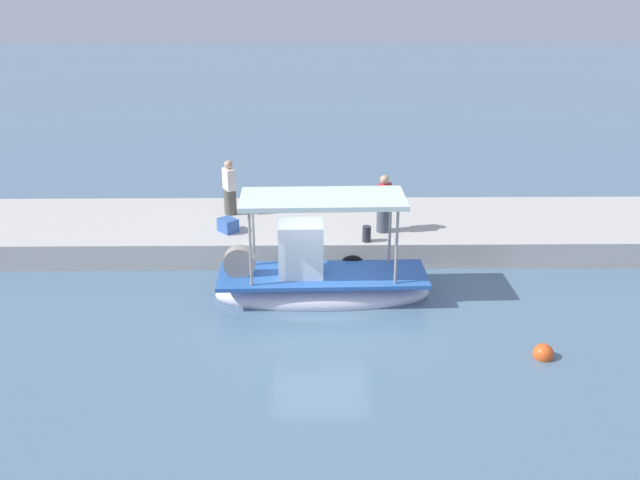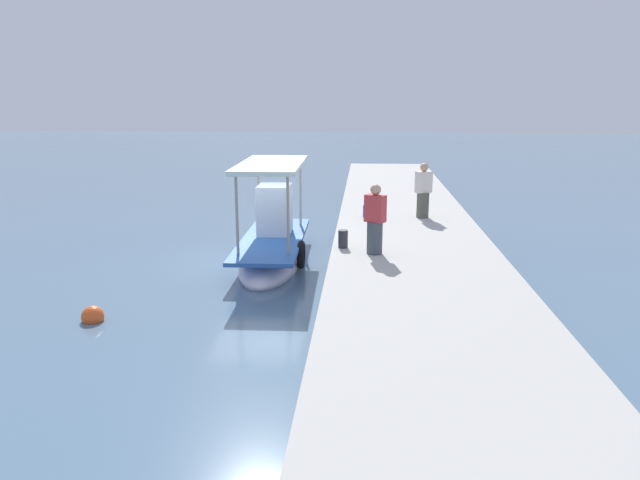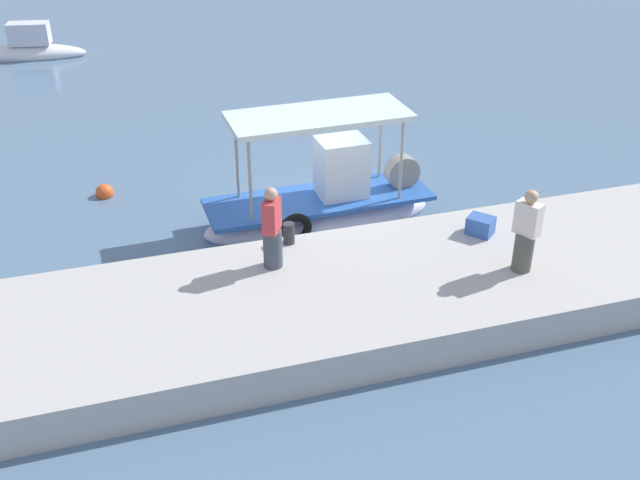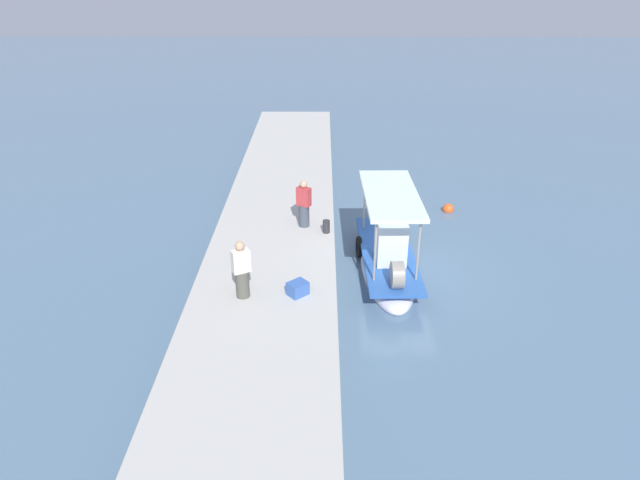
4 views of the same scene
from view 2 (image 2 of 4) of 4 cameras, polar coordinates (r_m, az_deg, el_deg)
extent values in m
plane|color=slate|center=(16.79, -6.06, -1.94)|extent=(120.00, 120.00, 0.00)
cube|color=#BAB7AF|center=(16.48, 8.55, -0.98)|extent=(36.00, 4.12, 0.74)
ellipsoid|color=silver|center=(16.64, -4.46, -1.65)|extent=(5.51, 1.75, 0.92)
cube|color=#2C5CAD|center=(16.52, -4.50, 0.05)|extent=(5.29, 1.75, 0.10)
cube|color=silver|center=(16.91, -4.30, 2.74)|extent=(1.12, 0.92, 1.47)
cylinder|color=gray|center=(18.12, -5.79, 4.32)|extent=(0.07, 0.07, 2.03)
cylinder|color=gray|center=(17.97, -1.86, 4.31)|extent=(0.07, 0.07, 2.03)
cylinder|color=gray|center=(14.72, -7.84, 2.15)|extent=(0.07, 0.07, 2.03)
cylinder|color=gray|center=(14.54, -3.03, 2.11)|extent=(0.07, 0.07, 2.03)
cube|color=white|center=(16.17, -4.63, 7.09)|extent=(4.04, 1.73, 0.12)
torus|color=black|center=(15.69, -1.79, -1.39)|extent=(0.74, 0.20, 0.74)
cylinder|color=gray|center=(18.45, -3.69, 2.76)|extent=(0.81, 0.37, 0.80)
cylinder|color=#404752|center=(14.49, 5.18, 0.21)|extent=(0.51, 0.51, 0.78)
cube|color=#C43B3E|center=(14.34, 5.24, 2.98)|extent=(0.47, 0.54, 0.65)
sphere|color=tan|center=(14.27, 5.28, 4.76)|extent=(0.25, 0.25, 0.25)
cylinder|color=#525146|center=(19.03, 9.67, 3.27)|extent=(0.51, 0.51, 0.79)
cube|color=silver|center=(18.92, 9.76, 5.42)|extent=(0.46, 0.55, 0.65)
sphere|color=tan|center=(18.86, 9.82, 6.78)|extent=(0.26, 0.26, 0.26)
cylinder|color=#2D2D33|center=(15.04, 2.19, 0.10)|extent=(0.24, 0.24, 0.45)
cube|color=#385FAE|center=(18.89, 5.09, 2.72)|extent=(0.66, 0.67, 0.39)
sphere|color=#EA5720|center=(13.13, -20.66, -6.78)|extent=(0.45, 0.45, 0.45)
camera|label=1|loc=(24.80, -46.89, 17.76)|focal=39.18mm
camera|label=3|loc=(17.39, 56.12, 21.43)|focal=42.69mm
camera|label=4|loc=(32.09, 3.79, 21.87)|focal=31.30mm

